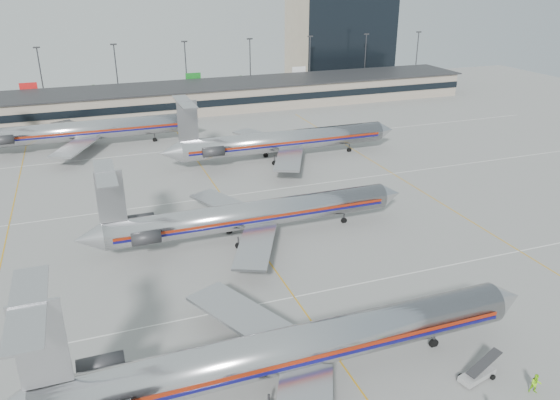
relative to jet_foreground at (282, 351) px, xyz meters
name	(u,v)px	position (x,y,z in m)	size (l,w,h in m)	color
ground	(335,354)	(5.85, 2.12, -3.53)	(260.00, 260.00, 0.00)	gray
apron_markings	(294,297)	(5.85, 12.12, -3.52)	(160.00, 0.15, 0.02)	silver
terminal	(162,100)	(5.85, 100.09, -0.37)	(162.00, 17.00, 6.25)	gray
light_mast_row	(152,69)	(5.85, 114.12, 5.06)	(163.60, 0.40, 15.28)	#38383D
distant_building	(339,38)	(67.85, 130.12, 8.97)	(30.00, 20.00, 25.00)	tan
jet_foreground	(282,351)	(0.00, 0.00, 0.00)	(46.41, 27.33, 12.15)	#BABABF
jet_second_row	(247,215)	(5.27, 27.11, -0.24)	(43.27, 25.48, 11.33)	#BABABF
jet_third_row	(280,141)	(20.37, 55.84, 0.06)	(45.13, 27.76, 12.34)	#BABABF
jet_back_row	(79,131)	(-13.75, 75.67, 0.07)	(45.31, 27.87, 12.39)	#BABABF
belt_loader	(478,373)	(15.78, -5.00, -2.95)	(4.22, 2.03, 2.16)	gray
ramp_worker_far	(536,384)	(19.09, -7.94, -2.63)	(0.87, 0.68, 1.78)	#90E715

